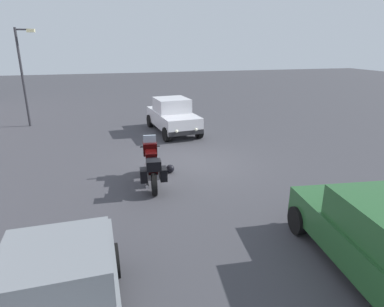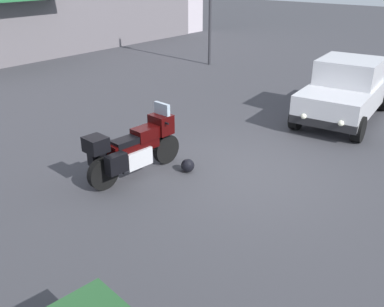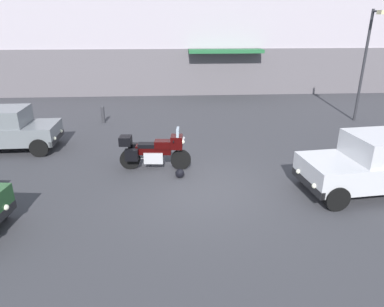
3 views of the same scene
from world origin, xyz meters
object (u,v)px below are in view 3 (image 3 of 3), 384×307
object	(u,v)px
car_compact_side	(8,130)
streetlamp_curbside	(367,56)
helmet	(180,173)
motorcycle	(154,151)
bollard_curbside	(103,114)
car_hatchback_near	(374,164)

from	to	relation	value
car_compact_side	streetlamp_curbside	world-z (taller)	streetlamp_curbside
helmet	streetlamp_curbside	distance (m)	10.55
helmet	streetlamp_curbside	bearing A→B (deg)	33.92
car_compact_side	motorcycle	bearing A→B (deg)	-22.45
car_compact_side	bollard_curbside	distance (m)	4.38
helmet	bollard_curbside	bearing A→B (deg)	118.43
bollard_curbside	streetlamp_curbside	bearing A→B (deg)	-2.42
car_hatchback_near	streetlamp_curbside	bearing A→B (deg)	-120.80
motorcycle	car_compact_side	bearing A→B (deg)	163.42
helmet	bollard_curbside	world-z (taller)	bollard_curbside
streetlamp_curbside	bollard_curbside	bearing A→B (deg)	177.58
car_compact_side	streetlamp_curbside	distance (m)	14.96
streetlamp_curbside	car_hatchback_near	bearing A→B (deg)	-114.82
motorcycle	car_compact_side	distance (m)	5.66
car_hatchback_near	car_compact_side	world-z (taller)	car_hatchback_near
helmet	motorcycle	bearing A→B (deg)	138.03
car_hatchback_near	car_compact_side	xyz separation A→B (m)	(-11.33, 3.98, -0.04)
motorcycle	car_hatchback_near	distance (m)	6.35
streetlamp_curbside	bollard_curbside	world-z (taller)	streetlamp_curbside
helmet	streetlamp_curbside	size ratio (longest dim) A/B	0.06
bollard_curbside	car_hatchback_near	bearing A→B (deg)	-40.65
car_compact_side	bollard_curbside	bearing A→B (deg)	49.91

